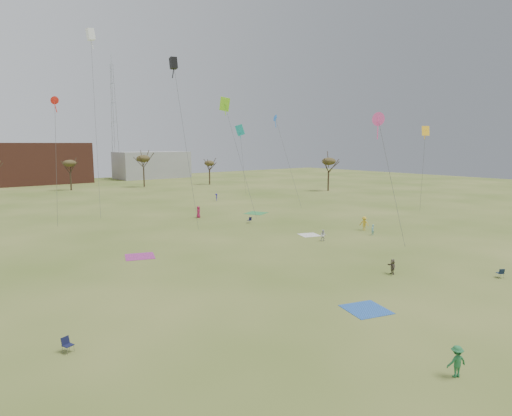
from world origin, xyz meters
TOP-DOWN VIEW (x-y plane):
  - ground at (0.00, 0.00)m, footprint 260.00×260.00m
  - flyer_near_center at (-5.71, -11.22)m, footprint 1.23×0.99m
  - spectator_fore_c at (7.09, 1.00)m, footprint 1.02×1.34m
  - flyer_mid_b at (21.73, 15.16)m, footprint 1.18×1.41m
  - flyer_mid_c at (19.93, 12.47)m, footprint 0.55×0.40m
  - spectator_mid_e at (12.31, 14.11)m, footprint 0.86×0.86m
  - flyer_far_b at (9.40, 38.22)m, footprint 1.03×1.08m
  - flyer_far_c at (23.22, 53.64)m, footprint 0.95×1.12m
  - blanket_blue at (-1.82, -2.77)m, footprint 3.60×3.60m
  - blanket_cream at (13.55, 17.66)m, footprint 3.05×3.05m
  - blanket_plum at (-8.17, 21.39)m, footprint 3.80×3.80m
  - blanket_olive at (19.41, 35.87)m, footprint 4.30×4.30m
  - camp_chair_left at (-20.32, 4.05)m, footprint 0.65×0.68m
  - camp_chair_center at (13.59, -5.66)m, footprint 0.72×0.73m
  - camp_chair_right at (12.83, 29.35)m, footprint 0.64×0.61m
  - kites_aloft at (0.21, 33.47)m, footprint 69.41×58.82m
  - tree_line at (-2.85, 79.12)m, footprint 117.44×49.32m
  - building_brick at (5.00, 120.00)m, footprint 26.00×16.00m
  - building_grey at (40.00, 118.00)m, footprint 24.00×12.00m
  - radio_tower at (30.00, 125.00)m, footprint 1.51×1.72m

SIDE VIEW (x-z plane):
  - ground at x=0.00m, z-range 0.00..0.00m
  - blanket_blue at x=-1.82m, z-range -0.01..0.02m
  - blanket_cream at x=13.55m, z-range -0.01..0.02m
  - blanket_plum at x=-8.17m, z-range -0.01..0.02m
  - blanket_olive at x=19.41m, z-range -0.01..0.02m
  - camp_chair_left at x=-20.32m, z-range -0.18..0.69m
  - camp_chair_center at x=13.59m, z-range -0.18..0.69m
  - camp_chair_right at x=12.83m, z-range -0.18..0.69m
  - flyer_mid_c at x=19.93m, z-range 0.00..1.40m
  - spectator_fore_c at x=7.09m, z-range 0.00..1.41m
  - spectator_mid_e at x=12.31m, z-range 0.00..1.41m
  - flyer_far_c at x=23.22m, z-range 0.00..1.51m
  - flyer_near_center at x=-5.71m, z-range 0.00..1.66m
  - flyer_far_b at x=9.40m, z-range 0.00..1.87m
  - flyer_mid_b at x=21.73m, z-range 0.00..1.89m
  - building_grey at x=40.00m, z-range 0.00..9.00m
  - building_brick at x=5.00m, z-range 0.00..12.00m
  - tree_line at x=-2.85m, z-range 2.63..11.54m
  - radio_tower at x=30.00m, z-range -1.29..39.71m
  - kites_aloft at x=0.21m, z-range 7.40..35.31m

